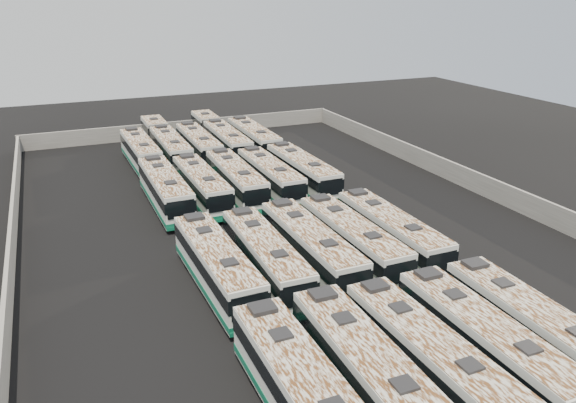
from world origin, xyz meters
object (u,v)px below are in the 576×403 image
object	(u,v)px
bus_back_right	(220,136)
bus_front_center	(429,360)
bus_midfront_left	(265,257)
bus_back_center	(199,146)
bus_back_far_left	(141,152)
bus_midback_far_right	(302,172)
bus_midback_left	(202,185)
bus_midfront_center	(311,248)
bus_front_left	(369,376)
bus_midfront_far_left	(217,266)
bus_midfront_right	(352,240)
bus_back_left	(165,142)
bus_midback_right	(270,176)
bus_front_far_right	(534,330)
bus_midback_center	(236,180)
bus_front_far_left	(305,395)
bus_midfront_far_right	(391,233)
bus_midback_far_left	(165,190)
bus_front_right	(485,344)
bus_back_far_right	(254,139)

from	to	relation	value
bus_back_right	bus_front_center	bearing A→B (deg)	-93.23
bus_midfront_left	bus_back_center	world-z (taller)	bus_back_center
bus_back_far_left	bus_midback_far_right	bearing A→B (deg)	-47.16
bus_midback_left	bus_back_center	world-z (taller)	bus_back_center
bus_midfront_left	bus_back_center	xyz separation A→B (m)	(3.54, 32.24, 0.03)
bus_midfront_center	bus_back_right	world-z (taller)	bus_midfront_center
bus_front_left	bus_midback_left	size ratio (longest dim) A/B	1.05
bus_midfront_far_left	bus_midfront_right	xyz separation A→B (m)	(10.88, 0.01, -0.01)
bus_midfront_far_left	bus_back_left	xyz separation A→B (m)	(3.70, 35.62, -0.04)
bus_midfront_right	bus_midback_right	bearing A→B (deg)	89.24
bus_front_far_right	bus_midback_center	world-z (taller)	bus_midback_center
bus_front_left	bus_back_far_left	xyz separation A→B (m)	(-3.55, 47.01, -0.08)
bus_front_far_left	bus_midback_left	size ratio (longest dim) A/B	1.04
bus_midback_far_right	bus_back_right	bearing A→B (deg)	100.52
bus_midback_right	bus_midfront_far_right	bearing A→B (deg)	-78.52
bus_front_left	bus_back_far_left	size ratio (longest dim) A/B	1.04
bus_midfront_far_right	bus_back_far_left	world-z (taller)	bus_midfront_far_right
bus_midfront_right	bus_back_left	world-z (taller)	bus_midfront_right
bus_midback_far_left	bus_midback_center	world-z (taller)	bus_midback_far_left
bus_back_far_left	bus_front_far_right	bearing A→B (deg)	-74.31
bus_front_right	bus_midfront_far_left	bearing A→B (deg)	126.87
bus_back_right	bus_back_far_right	world-z (taller)	bus_back_far_right
bus_front_right	bus_midfront_center	xyz separation A→B (m)	(-3.60, 14.81, 0.03)
bus_midfront_far_left	bus_back_right	distance (m)	37.44
bus_midback_left	bus_front_right	bearing A→B (deg)	-77.86
bus_front_center	bus_back_right	xyz separation A→B (m)	(3.70, 50.52, 0.02)
bus_midback_center	bus_front_far_right	bearing A→B (deg)	-76.43
bus_front_left	bus_front_center	bearing A→B (deg)	0.25
bus_midfront_right	bus_back_left	distance (m)	36.33
bus_midfront_far_right	bus_midfront_far_left	bearing A→B (deg)	-179.75
bus_front_center	bus_back_right	world-z (taller)	bus_back_right
bus_back_far_left	bus_midfront_left	bearing A→B (deg)	-85.00
bus_front_left	bus_back_far_right	xyz separation A→B (m)	(10.85, 46.93, 0.01)
bus_midback_right	bus_midback_far_right	world-z (taller)	bus_midback_far_right
bus_back_center	bus_midback_left	bearing A→B (deg)	-103.40
bus_midfront_far_right	bus_back_far_left	distance (m)	35.33
bus_back_center	bus_back_right	distance (m)	5.22
bus_midback_left	bus_back_left	size ratio (longest dim) A/B	0.64
bus_back_left	bus_midback_right	bearing A→B (deg)	-68.08
bus_back_far_right	bus_midback_far_left	bearing A→B (deg)	-133.90
bus_midfront_left	bus_back_center	distance (m)	32.43
bus_front_far_left	bus_midback_right	size ratio (longest dim) A/B	1.04
bus_midback_center	bus_back_center	size ratio (longest dim) A/B	1.01
bus_back_center	bus_midfront_center	bearing A→B (deg)	-89.37
bus_front_left	bus_midback_center	distance (m)	32.49
bus_midfront_far_left	bus_midback_far_left	size ratio (longest dim) A/B	0.99
bus_front_far_left	bus_midback_right	xyz separation A→B (m)	(10.90, 32.13, -0.07)
bus_midback_far_left	bus_midfront_center	bearing A→B (deg)	-67.16
bus_midback_far_left	bus_back_center	distance (m)	16.45
bus_midback_right	bus_back_far_left	xyz separation A→B (m)	(-10.83, 14.91, -0.00)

